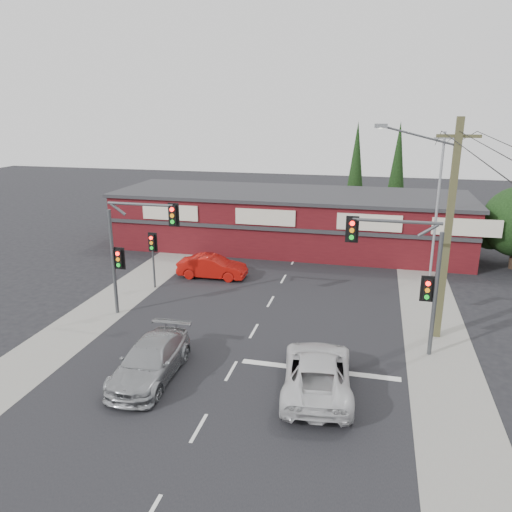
% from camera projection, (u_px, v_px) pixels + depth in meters
% --- Properties ---
extents(ground, '(120.00, 120.00, 0.00)m').
position_uv_depth(ground, '(246.00, 345.00, 22.64)').
color(ground, black).
rests_on(ground, ground).
extents(road_strip, '(14.00, 70.00, 0.01)m').
position_uv_depth(road_strip, '(269.00, 304.00, 27.30)').
color(road_strip, black).
rests_on(road_strip, ground).
extents(verge_left, '(3.00, 70.00, 0.02)m').
position_uv_depth(verge_left, '(127.00, 291.00, 29.20)').
color(verge_left, gray).
rests_on(verge_left, ground).
extents(verge_right, '(3.00, 70.00, 0.02)m').
position_uv_depth(verge_right, '(432.00, 319.00, 25.39)').
color(verge_right, gray).
rests_on(verge_right, ground).
extents(stop_line, '(6.50, 0.35, 0.01)m').
position_uv_depth(stop_line, '(319.00, 370.00, 20.46)').
color(stop_line, silver).
rests_on(stop_line, ground).
extents(white_suv, '(3.10, 5.71, 1.52)m').
position_uv_depth(white_suv, '(317.00, 372.00, 18.84)').
color(white_suv, silver).
rests_on(white_suv, ground).
extents(silver_suv, '(2.22, 5.15, 1.48)m').
position_uv_depth(silver_suv, '(150.00, 361.00, 19.73)').
color(silver_suv, '#96999B').
rests_on(silver_suv, ground).
extents(red_sedan, '(4.36, 1.59, 1.43)m').
position_uv_depth(red_sedan, '(212.00, 267.00, 31.41)').
color(red_sedan, '#AB100A').
rests_on(red_sedan, ground).
extents(lane_dashes, '(0.12, 48.39, 0.01)m').
position_uv_depth(lane_dashes, '(271.00, 301.00, 27.66)').
color(lane_dashes, silver).
rests_on(lane_dashes, ground).
extents(shop_building, '(27.30, 8.40, 4.22)m').
position_uv_depth(shop_building, '(289.00, 219.00, 38.07)').
color(shop_building, '#480E13').
rests_on(shop_building, ground).
extents(conifer_near, '(1.80, 1.80, 9.25)m').
position_uv_depth(conifer_near, '(356.00, 167.00, 42.64)').
color(conifer_near, '#2D2116').
rests_on(conifer_near, ground).
extents(conifer_far, '(1.80, 1.80, 9.25)m').
position_uv_depth(conifer_far, '(397.00, 165.00, 43.72)').
color(conifer_far, '#2D2116').
rests_on(conifer_far, ground).
extents(traffic_mast_left, '(3.77, 0.27, 5.97)m').
position_uv_depth(traffic_mast_left, '(131.00, 242.00, 24.82)').
color(traffic_mast_left, '#47494C').
rests_on(traffic_mast_left, ground).
extents(traffic_mast_right, '(3.96, 0.27, 5.97)m').
position_uv_depth(traffic_mast_right, '(410.00, 267.00, 20.91)').
color(traffic_mast_right, '#47494C').
rests_on(traffic_mast_right, ground).
extents(pedestal_signal, '(0.55, 0.27, 3.38)m').
position_uv_depth(pedestal_signal, '(153.00, 249.00, 29.16)').
color(pedestal_signal, '#47494C').
rests_on(pedestal_signal, ground).
extents(utility_pole, '(4.38, 0.59, 10.00)m').
position_uv_depth(utility_pole, '(446.00, 224.00, 22.00)').
color(utility_pole, brown).
rests_on(utility_pole, ground).
extents(steel_pole, '(1.20, 0.16, 9.00)m').
position_uv_depth(steel_pole, '(437.00, 204.00, 30.45)').
color(steel_pole, gray).
rests_on(steel_pole, ground).
extents(power_lines, '(2.01, 29.00, 1.22)m').
position_uv_depth(power_lines, '(482.00, 151.00, 15.85)').
color(power_lines, black).
rests_on(power_lines, ground).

